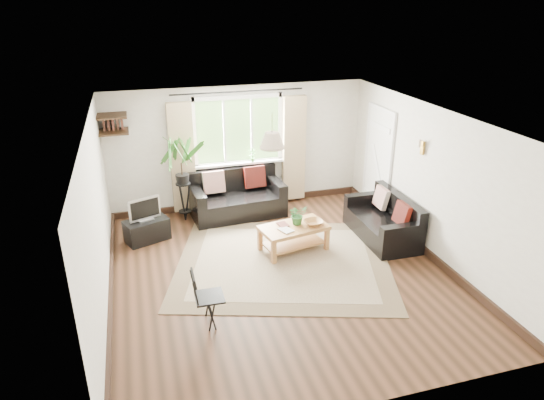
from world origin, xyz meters
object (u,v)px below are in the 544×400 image
object	(u,v)px
coffee_table	(293,238)
palm_stand	(183,180)
folding_chair	(209,298)
sofa_back	(238,195)
tv_stand	(147,230)
sofa_right	(382,219)

from	to	relation	value
coffee_table	palm_stand	world-z (taller)	palm_stand
folding_chair	sofa_back	bearing A→B (deg)	-17.48
sofa_back	tv_stand	bearing A→B (deg)	-165.57
sofa_back	folding_chair	distance (m)	3.36
palm_stand	sofa_back	bearing A→B (deg)	-3.46
coffee_table	tv_stand	size ratio (longest dim) A/B	1.52
coffee_table	folding_chair	world-z (taller)	folding_chair
sofa_back	palm_stand	distance (m)	1.08
sofa_back	palm_stand	world-z (taller)	palm_stand
sofa_right	tv_stand	xyz separation A→B (m)	(-3.94, 1.04, -0.17)
sofa_right	folding_chair	bearing A→B (deg)	-64.23
tv_stand	folding_chair	bearing A→B (deg)	-96.61
coffee_table	sofa_back	bearing A→B (deg)	109.51
folding_chair	coffee_table	bearing A→B (deg)	-45.72
tv_stand	sofa_back	bearing A→B (deg)	-2.29
sofa_back	coffee_table	bearing A→B (deg)	-74.78
sofa_right	tv_stand	bearing A→B (deg)	-104.53
coffee_table	folding_chair	size ratio (longest dim) A/B	1.43
coffee_table	sofa_right	bearing A→B (deg)	0.25
palm_stand	folding_chair	bearing A→B (deg)	-91.12
sofa_back	sofa_right	size ratio (longest dim) A/B	1.13
sofa_right	palm_stand	distance (m)	3.65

